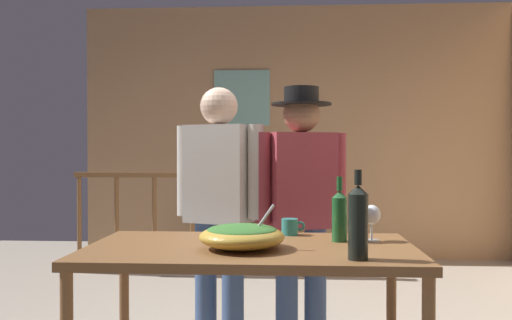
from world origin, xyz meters
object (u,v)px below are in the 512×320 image
(stair_railing, at_px, (230,211))
(mug_teal, at_px, (290,227))
(serving_table, at_px, (251,263))
(person_standing_left, at_px, (219,199))
(salad_bowl, at_px, (242,235))
(framed_picture, at_px, (242,98))
(wine_bottle_dark, at_px, (358,221))
(flat_screen_tv, at_px, (242,189))
(tv_console, at_px, (242,238))
(wine_bottle_green, at_px, (340,215))
(wine_glass, at_px, (372,216))
(person_standing_right, at_px, (301,199))

(stair_railing, xyz_separation_m, mug_teal, (0.59, -2.64, 0.21))
(serving_table, relative_size, person_standing_left, 0.91)
(salad_bowl, relative_size, person_standing_left, 0.23)
(serving_table, xyz_separation_m, mug_teal, (0.18, 0.32, 0.12))
(framed_picture, relative_size, stair_railing, 0.27)
(wine_bottle_dark, bearing_deg, flat_screen_tv, 101.57)
(framed_picture, relative_size, mug_teal, 5.40)
(stair_railing, bearing_deg, flat_screen_tv, 82.93)
(tv_console, bearing_deg, wine_bottle_green, -77.65)
(framed_picture, xyz_separation_m, wine_glass, (0.93, -3.69, -0.92))
(framed_picture, bearing_deg, wine_glass, -75.82)
(tv_console, distance_m, mug_teal, 3.33)
(serving_table, distance_m, wine_glass, 0.61)
(stair_railing, bearing_deg, tv_console, 83.30)
(salad_bowl, relative_size, person_standing_right, 0.23)
(wine_glass, bearing_deg, framed_picture, 104.18)
(wine_glass, relative_size, wine_bottle_dark, 0.49)
(salad_bowl, xyz_separation_m, mug_teal, (0.21, 0.41, -0.02))
(framed_picture, height_order, serving_table, framed_picture)
(salad_bowl, bearing_deg, tv_console, 94.86)
(stair_railing, xyz_separation_m, person_standing_left, (0.17, -2.18, 0.31))
(wine_bottle_dark, bearing_deg, person_standing_left, 122.60)
(tv_console, height_order, salad_bowl, salad_bowl)
(wine_glass, height_order, wine_bottle_dark, wine_bottle_dark)
(framed_picture, bearing_deg, mug_teal, -81.14)
(person_standing_right, bearing_deg, wine_bottle_dark, 80.89)
(person_standing_left, relative_size, person_standing_right, 1.00)
(salad_bowl, bearing_deg, wine_glass, 22.32)
(tv_console, bearing_deg, stair_railing, -96.70)
(serving_table, distance_m, wine_bottle_dark, 0.57)
(wine_glass, distance_m, person_standing_left, 1.01)
(wine_bottle_green, distance_m, person_standing_right, 0.66)
(flat_screen_tv, bearing_deg, tv_console, 90.00)
(serving_table, height_order, salad_bowl, salad_bowl)
(mug_teal, bearing_deg, framed_picture, 98.86)
(flat_screen_tv, relative_size, wine_glass, 3.75)
(framed_picture, relative_size, wine_bottle_green, 2.10)
(serving_table, relative_size, wine_glass, 8.56)
(salad_bowl, distance_m, person_standing_right, 0.91)
(stair_railing, relative_size, person_standing_right, 1.49)
(person_standing_left, distance_m, person_standing_right, 0.49)
(wine_bottle_dark, relative_size, person_standing_left, 0.22)
(framed_picture, height_order, wine_bottle_green, framed_picture)
(tv_console, bearing_deg, person_standing_left, -87.96)
(stair_railing, xyz_separation_m, tv_console, (0.07, 0.60, -0.36))
(tv_console, height_order, person_standing_left, person_standing_left)
(flat_screen_tv, xyz_separation_m, mug_teal, (0.52, -3.20, 0.03))
(flat_screen_tv, distance_m, mug_teal, 3.25)
(wine_bottle_green, relative_size, mug_teal, 2.57)
(framed_picture, height_order, person_standing_right, framed_picture)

